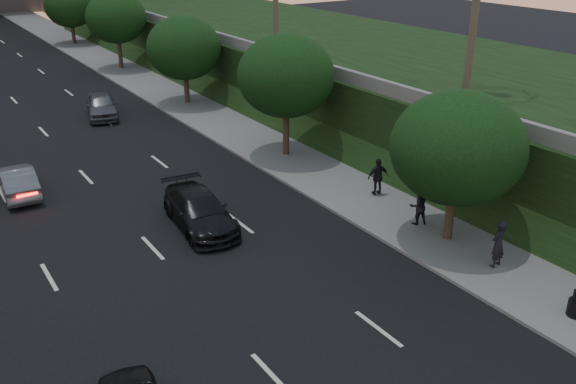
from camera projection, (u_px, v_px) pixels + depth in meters
road_surface at (51, 140)px, 36.53m from camera, size 16.00×140.00×0.02m
sidewalk_right at (206, 113)px, 41.68m from camera, size 4.50×140.00×0.15m
embankment at (359, 70)px, 45.30m from camera, size 18.00×90.00×4.00m
parapet_wall at (260, 50)px, 40.07m from camera, size 0.35×90.00×0.70m
tree_right_a at (458, 148)px, 23.29m from camera, size 5.20×5.20×6.24m
tree_right_b at (286, 76)px, 32.27m from camera, size 5.20×5.20×6.74m
tree_right_c at (184, 48)px, 42.42m from camera, size 5.20×5.20×6.24m
tree_right_d at (116, 18)px, 52.93m from camera, size 5.20×5.20×6.74m
tree_right_e at (70, 6)px, 64.61m from camera, size 5.20×5.20×6.24m
sedan_mid_left at (18, 181)px, 28.91m from camera, size 1.71×4.36×1.41m
sedan_near_right at (200, 211)px, 25.78m from camera, size 2.67×5.37×1.50m
sedan_far_right at (102, 105)px, 40.74m from camera, size 2.96×5.01×1.60m
pedestrian_a at (498, 244)px, 22.41m from camera, size 0.73×0.53×1.85m
pedestrian_b at (418, 206)px, 25.69m from camera, size 0.96×0.85×1.65m
pedestrian_c at (378, 177)px, 28.51m from camera, size 1.12×0.67×1.78m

